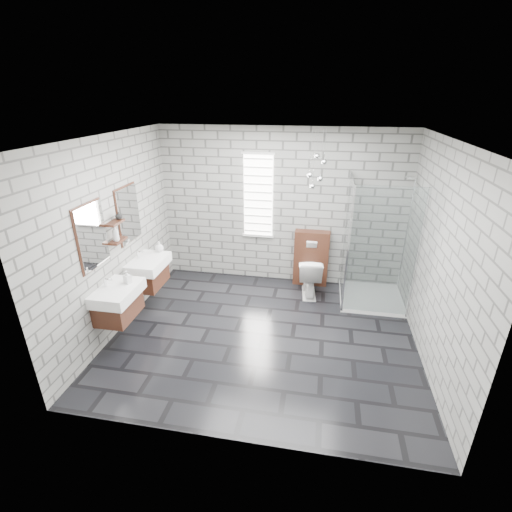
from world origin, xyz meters
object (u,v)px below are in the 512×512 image
(cistern_panel, at_px, (311,258))
(toilet, at_px, (309,276))
(vanity_right, at_px, (146,264))
(vanity_left, at_px, (115,294))
(shower_enclosure, at_px, (368,275))

(cistern_panel, bearing_deg, toilet, -90.00)
(cistern_panel, xyz_separation_m, toilet, (0.00, -0.39, -0.16))
(vanity_right, bearing_deg, toilet, 19.82)
(vanity_left, distance_m, cistern_panel, 3.32)
(cistern_panel, bearing_deg, shower_enclosure, -28.93)
(vanity_right, xyz_separation_m, shower_enclosure, (3.41, 0.77, -0.25))
(vanity_left, distance_m, shower_enclosure, 3.81)
(vanity_right, distance_m, shower_enclosure, 3.50)
(vanity_right, height_order, shower_enclosure, shower_enclosure)
(vanity_right, distance_m, cistern_panel, 2.80)
(vanity_right, bearing_deg, vanity_left, -90.00)
(vanity_left, relative_size, cistern_panel, 1.57)
(vanity_left, distance_m, toilet, 3.09)
(shower_enclosure, height_order, toilet, shower_enclosure)
(vanity_left, distance_m, vanity_right, 0.92)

